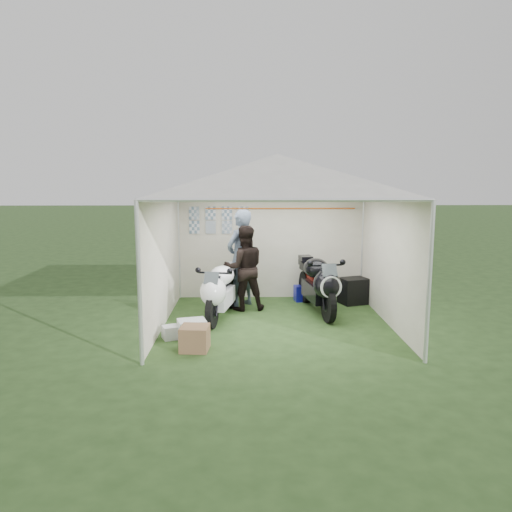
% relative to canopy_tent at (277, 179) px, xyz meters
% --- Properties ---
extents(ground, '(80.00, 80.00, 0.00)m').
position_rel_canopy_tent_xyz_m(ground, '(0.00, -0.03, -2.58)').
color(ground, '#243E19').
rests_on(ground, ground).
extents(canopy_tent, '(5.66, 5.66, 3.00)m').
position_rel_canopy_tent_xyz_m(canopy_tent, '(0.00, 0.00, 0.00)').
color(canopy_tent, silver).
rests_on(canopy_tent, ground).
extents(motorcycle_white, '(0.68, 2.02, 1.00)m').
position_rel_canopy_tent_xyz_m(motorcycle_white, '(-1.02, 0.27, -2.02)').
color(motorcycle_white, black).
rests_on(motorcycle_white, ground).
extents(motorcycle_black, '(0.68, 2.19, 1.08)m').
position_rel_canopy_tent_xyz_m(motorcycle_black, '(0.86, 0.63, -1.97)').
color(motorcycle_black, black).
rests_on(motorcycle_black, ground).
extents(paddock_stand, '(0.47, 0.33, 0.33)m').
position_rel_canopy_tent_xyz_m(paddock_stand, '(0.71, 1.62, -2.41)').
color(paddock_stand, '#191BCA').
rests_on(paddock_stand, ground).
extents(person_dark_jacket, '(0.91, 0.76, 1.68)m').
position_rel_canopy_tent_xyz_m(person_dark_jacket, '(-0.58, 0.92, -1.73)').
color(person_dark_jacket, black).
rests_on(person_dark_jacket, ground).
extents(person_blue_jacket, '(0.83, 0.85, 1.97)m').
position_rel_canopy_tent_xyz_m(person_blue_jacket, '(-0.64, 1.22, -1.59)').
color(person_blue_jacket, slate).
rests_on(person_blue_jacket, ground).
extents(equipment_box, '(0.65, 0.58, 0.54)m').
position_rel_canopy_tent_xyz_m(equipment_box, '(1.70, 1.37, -2.31)').
color(equipment_box, black).
rests_on(equipment_box, ground).
extents(crate_0, '(0.52, 0.45, 0.30)m').
position_rel_canopy_tent_xyz_m(crate_0, '(-1.43, -0.82, -2.43)').
color(crate_0, silver).
rests_on(crate_0, ground).
extents(crate_1, '(0.45, 0.45, 0.37)m').
position_rel_canopy_tent_xyz_m(crate_1, '(-1.32, -1.44, -2.39)').
color(crate_1, brown).
rests_on(crate_1, ground).
extents(crate_2, '(0.37, 0.34, 0.21)m').
position_rel_canopy_tent_xyz_m(crate_2, '(-1.75, -0.89, -2.47)').
color(crate_2, silver).
rests_on(crate_2, ground).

